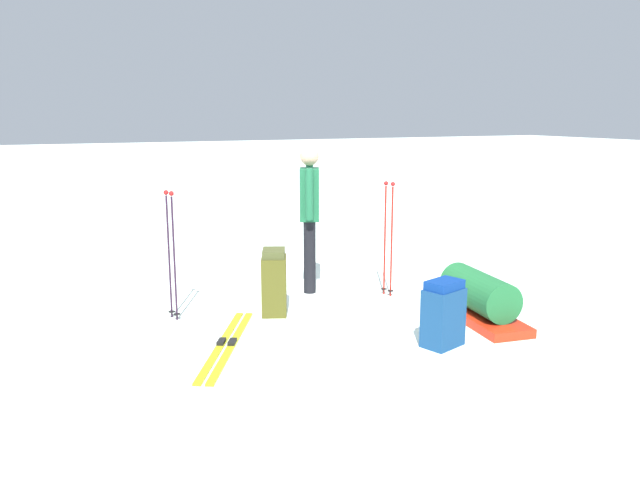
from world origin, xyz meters
The scene contains 8 objects.
ground_plane centered at (0.00, 0.00, 0.00)m, with size 80.00×80.00×0.00m, color white.
skier_standing centered at (-0.46, 0.08, 0.95)m, with size 0.53×0.34×1.70m.
ski_pair_near centered at (0.90, -1.35, 0.01)m, with size 1.65×0.99×0.05m.
backpack_large_dark centered at (1.73, 0.43, 0.30)m, with size 0.35×0.42×0.61m.
backpack_bright centered at (0.21, -0.62, 0.34)m, with size 0.41×0.36×0.69m.
ski_poles_planted_near centered at (0.10, 0.81, 0.73)m, with size 0.17×0.10×1.32m.
ski_poles_planted_far centered at (-0.07, -1.62, 0.73)m, with size 0.17×0.10×1.32m.
gear_sled centered at (1.25, 1.21, 0.22)m, with size 1.40×0.63×0.49m.
Camera 1 is at (6.21, -2.85, 2.08)m, focal length 35.55 mm.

